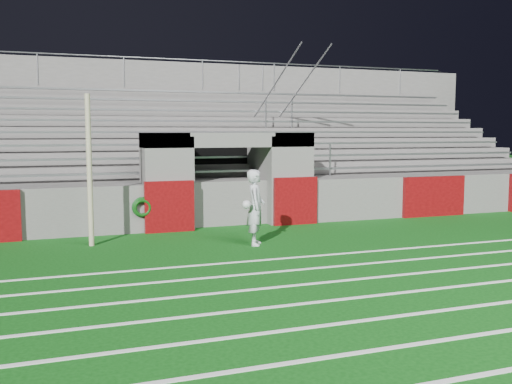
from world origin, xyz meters
name	(u,v)px	position (x,y,z in m)	size (l,w,h in m)	color
ground	(275,249)	(0.00, 0.00, 0.00)	(90.00, 90.00, 0.00)	#0B460E
field_post	(89,171)	(-3.86, 1.76, 1.74)	(0.12, 0.12, 3.48)	tan
field_markings	(404,315)	(0.00, -5.00, 0.01)	(28.00, 8.09, 0.01)	white
stadium_structure	(191,164)	(0.00, 7.97, 1.49)	(26.00, 8.48, 5.42)	#5A5856
goalkeeper_with_ball	(255,207)	(-0.26, 0.57, 0.88)	(0.71, 0.75, 1.76)	silver
hose_coil	(142,207)	(-2.51, 2.93, 0.69)	(0.53, 0.14, 0.53)	#0D4312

